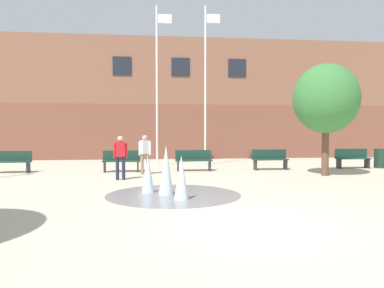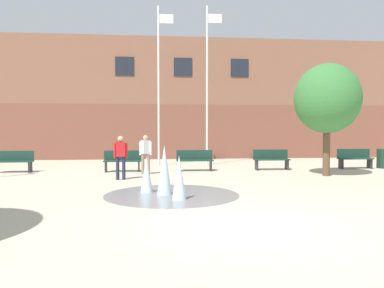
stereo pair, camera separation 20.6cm
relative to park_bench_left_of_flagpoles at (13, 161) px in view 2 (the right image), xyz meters
name	(u,v)px [view 2 (the right image)]	position (x,y,z in m)	size (l,w,h in m)	color
ground_plane	(244,226)	(7.67, -9.55, -0.48)	(100.00, 100.00, 0.00)	#BCB299
library_building	(180,102)	(7.67, 9.35, 3.24)	(36.00, 6.05, 7.44)	brown
splash_fountain	(165,177)	(6.26, -6.14, 0.03)	(3.77, 3.77, 1.39)	gray
park_bench_left_of_flagpoles	(13,161)	(0.00, 0.00, 0.00)	(1.60, 0.44, 0.91)	#28282D
park_bench_under_left_flagpole	(123,161)	(4.58, -0.17, 0.00)	(1.60, 0.44, 0.91)	#28282D
park_bench_center	(195,160)	(7.71, -0.18, 0.00)	(1.60, 0.44, 0.91)	#28282D
park_bench_near_trashcan	(271,159)	(11.20, -0.08, 0.00)	(1.60, 0.44, 0.91)	#28282D
park_bench_far_right	(355,158)	(15.24, 0.09, 0.00)	(1.60, 0.44, 0.91)	#28282D
adult_watching	(146,151)	(5.60, -1.21, 0.45)	(0.50, 0.37, 1.59)	#89755B
teen_by_trashcan	(121,154)	(4.74, -2.77, 0.45)	(0.50, 0.24, 1.59)	#1E233D
flagpole_left	(159,81)	(6.19, 2.43, 3.75)	(0.80, 0.10, 7.96)	silver
flagpole_right	(208,81)	(8.64, 2.43, 3.79)	(0.80, 0.10, 8.05)	silver
trash_can	(383,159)	(16.65, 0.09, -0.03)	(0.56, 0.56, 0.90)	#193323
street_tree_near_building	(327,99)	(12.67, -2.41, 2.54)	(2.55, 2.55, 4.39)	brown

